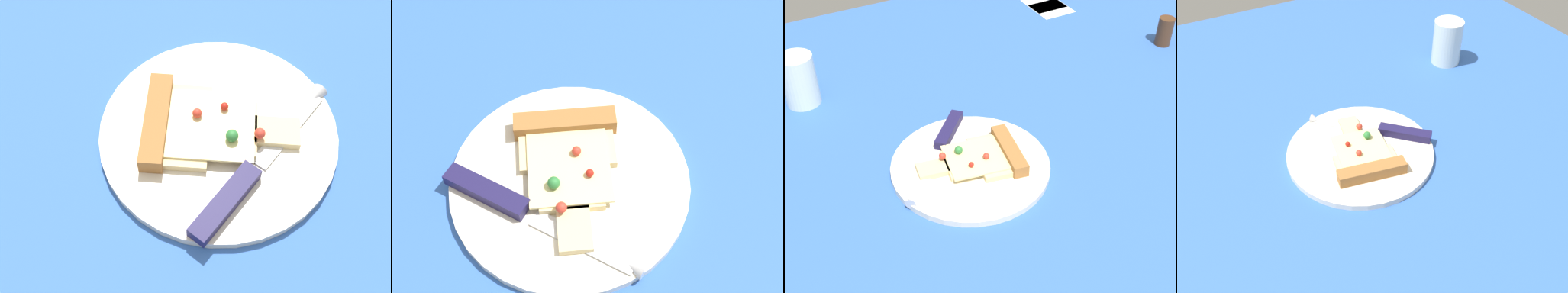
# 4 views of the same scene
# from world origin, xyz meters

# --- Properties ---
(ground_plane) EXTENTS (1.58, 1.58, 0.03)m
(ground_plane) POSITION_xyz_m (0.00, 0.00, -0.01)
(ground_plane) COLOR #3360B7
(ground_plane) RESTS_ON ground
(plate) EXTENTS (0.27, 0.27, 0.01)m
(plate) POSITION_xyz_m (-0.09, 0.10, 0.01)
(plate) COLOR silver
(plate) RESTS_ON ground_plane
(pizza_slice) EXTENTS (0.19, 0.13, 0.03)m
(pizza_slice) POSITION_xyz_m (-0.06, 0.09, 0.02)
(pizza_slice) COLOR beige
(pizza_slice) RESTS_ON plate
(knife) EXTENTS (0.18, 0.19, 0.02)m
(knife) POSITION_xyz_m (-0.12, 0.16, 0.02)
(knife) COLOR silver
(knife) RESTS_ON plate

